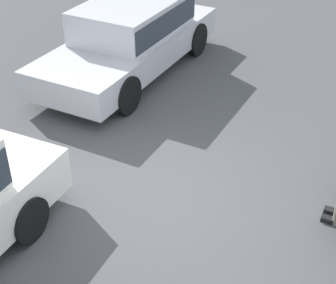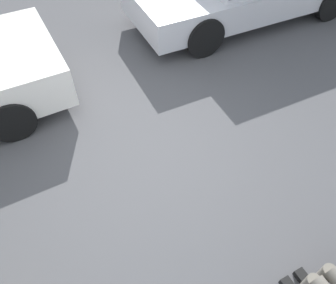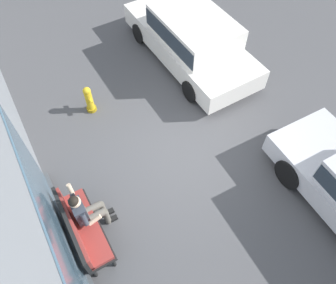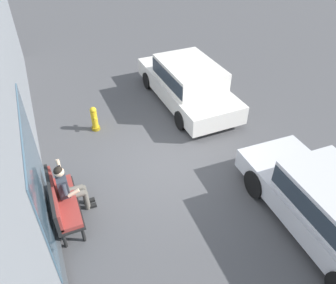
{
  "view_description": "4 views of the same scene",
  "coord_description": "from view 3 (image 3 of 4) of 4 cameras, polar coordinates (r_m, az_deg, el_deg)",
  "views": [
    {
      "loc": [
        4.81,
        2.6,
        4.55
      ],
      "look_at": [
        -0.27,
        0.09,
        0.81
      ],
      "focal_mm": 55.0,
      "sensor_mm": 36.0,
      "label": 1
    },
    {
      "loc": [
        0.91,
        2.6,
        3.37
      ],
      "look_at": [
        -0.1,
        0.64,
        0.82
      ],
      "focal_mm": 35.0,
      "sensor_mm": 36.0,
      "label": 2
    },
    {
      "loc": [
        -3.71,
        2.6,
        6.6
      ],
      "look_at": [
        -0.36,
        0.66,
        1.19
      ],
      "focal_mm": 35.0,
      "sensor_mm": 36.0,
      "label": 3
    },
    {
      "loc": [
        -6.28,
        2.6,
        6.01
      ],
      "look_at": [
        -0.27,
        0.08,
        0.93
      ],
      "focal_mm": 35.0,
      "sensor_mm": 36.0,
      "label": 4
    }
  ],
  "objects": [
    {
      "name": "parked_car_mid",
      "position": [
        9.75,
        4.13,
        17.8
      ],
      "size": [
        4.71,
        2.04,
        1.49
      ],
      "color": "white",
      "rests_on": "ground_plane"
    },
    {
      "name": "fire_hydrant",
      "position": [
        8.72,
        -13.57,
        7.17
      ],
      "size": [
        0.38,
        0.26,
        0.81
      ],
      "color": "olive",
      "rests_on": "ground_plane"
    },
    {
      "name": "bench",
      "position": [
        6.62,
        -15.01,
        -14.31
      ],
      "size": [
        1.66,
        0.55,
        1.04
      ],
      "color": "black",
      "rests_on": "ground_plane"
    },
    {
      "name": "person_on_phone",
      "position": [
        6.59,
        -14.08,
        -11.58
      ],
      "size": [
        0.73,
        0.74,
        1.38
      ],
      "color": "#6B665B",
      "rests_on": "ground_plane"
    },
    {
      "name": "ground_plane",
      "position": [
        8.0,
        2.8,
        -1.24
      ],
      "size": [
        60.0,
        60.0,
        0.0
      ],
      "primitive_type": "plane",
      "color": "#4C4C4F"
    }
  ]
}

